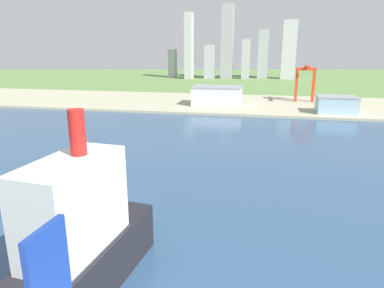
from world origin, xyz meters
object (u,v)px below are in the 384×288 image
Objects in this scene: cargo_ship at (57,268)px; port_crane_red at (306,76)px; warehouse_annex at (336,105)px; warehouse_main at (217,96)px.

cargo_ship is 367.65m from port_crane_red.
warehouse_annex is at bearing -71.65° from port_crane_red.
warehouse_annex is (115.15, 287.62, -3.27)m from cargo_ship.
port_crane_red is at bearing 108.35° from warehouse_annex.
cargo_ship reaches higher than port_crane_red.
warehouse_annex is at bearing -12.00° from warehouse_main.
warehouse_main is at bearing 90.46° from cargo_ship.
cargo_ship is at bearing -111.82° from warehouse_annex.
cargo_ship reaches higher than warehouse_main.
warehouse_main is at bearing -155.84° from port_crane_red.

